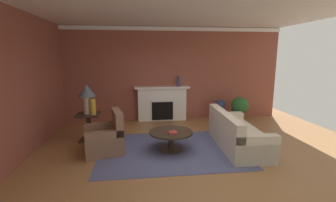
{
  "coord_description": "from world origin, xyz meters",
  "views": [
    {
      "loc": [
        -1.07,
        -4.96,
        2.15
      ],
      "look_at": [
        -0.32,
        1.04,
        1.0
      ],
      "focal_mm": 25.57,
      "sensor_mm": 36.0,
      "label": 1
    }
  ],
  "objects_px": {
    "sofa": "(236,135)",
    "coffee_table": "(171,136)",
    "side_table": "(89,125)",
    "table_lamp": "(87,93)",
    "vase_mantel_right": "(179,81)",
    "armchair_near_window": "(106,139)",
    "potted_plant": "(240,107)",
    "vase_tall_corner": "(220,111)",
    "fireplace": "(162,104)",
    "vase_on_side_table": "(93,107)"
  },
  "relations": [
    {
      "from": "table_lamp",
      "to": "vase_mantel_right",
      "type": "height_order",
      "value": "vase_mantel_right"
    },
    {
      "from": "armchair_near_window",
      "to": "table_lamp",
      "type": "xyz_separation_m",
      "value": [
        -0.52,
        0.87,
        0.92
      ]
    },
    {
      "from": "potted_plant",
      "to": "armchair_near_window",
      "type": "bearing_deg",
      "value": -153.16
    },
    {
      "from": "table_lamp",
      "to": "potted_plant",
      "type": "height_order",
      "value": "table_lamp"
    },
    {
      "from": "armchair_near_window",
      "to": "coffee_table",
      "type": "height_order",
      "value": "armchair_near_window"
    },
    {
      "from": "coffee_table",
      "to": "vase_tall_corner",
      "type": "relative_size",
      "value": 1.45
    },
    {
      "from": "side_table",
      "to": "vase_tall_corner",
      "type": "distance_m",
      "value": 4.19
    },
    {
      "from": "side_table",
      "to": "vase_on_side_table",
      "type": "bearing_deg",
      "value": -38.66
    },
    {
      "from": "fireplace",
      "to": "side_table",
      "type": "distance_m",
      "value": 2.67
    },
    {
      "from": "armchair_near_window",
      "to": "potted_plant",
      "type": "height_order",
      "value": "armchair_near_window"
    },
    {
      "from": "potted_plant",
      "to": "vase_mantel_right",
      "type": "bearing_deg",
      "value": 166.34
    },
    {
      "from": "fireplace",
      "to": "vase_on_side_table",
      "type": "relative_size",
      "value": 4.4
    },
    {
      "from": "potted_plant",
      "to": "vase_tall_corner",
      "type": "bearing_deg",
      "value": 159.63
    },
    {
      "from": "sofa",
      "to": "vase_mantel_right",
      "type": "bearing_deg",
      "value": 110.36
    },
    {
      "from": "vase_mantel_right",
      "to": "armchair_near_window",
      "type": "bearing_deg",
      "value": -129.67
    },
    {
      "from": "fireplace",
      "to": "armchair_near_window",
      "type": "distance_m",
      "value": 2.99
    },
    {
      "from": "armchair_near_window",
      "to": "coffee_table",
      "type": "bearing_deg",
      "value": -1.89
    },
    {
      "from": "armchair_near_window",
      "to": "vase_on_side_table",
      "type": "xyz_separation_m",
      "value": [
        -0.37,
        0.75,
        0.6
      ]
    },
    {
      "from": "table_lamp",
      "to": "vase_tall_corner",
      "type": "height_order",
      "value": "table_lamp"
    },
    {
      "from": "sofa",
      "to": "armchair_near_window",
      "type": "distance_m",
      "value": 3.04
    },
    {
      "from": "sofa",
      "to": "vase_tall_corner",
      "type": "height_order",
      "value": "sofa"
    },
    {
      "from": "armchair_near_window",
      "to": "table_lamp",
      "type": "relative_size",
      "value": 1.28
    },
    {
      "from": "coffee_table",
      "to": "vase_on_side_table",
      "type": "xyz_separation_m",
      "value": [
        -1.85,
        0.8,
        0.57
      ]
    },
    {
      "from": "sofa",
      "to": "vase_mantel_right",
      "type": "height_order",
      "value": "vase_mantel_right"
    },
    {
      "from": "table_lamp",
      "to": "vase_tall_corner",
      "type": "relative_size",
      "value": 1.09
    },
    {
      "from": "coffee_table",
      "to": "vase_mantel_right",
      "type": "height_order",
      "value": "vase_mantel_right"
    },
    {
      "from": "sofa",
      "to": "coffee_table",
      "type": "xyz_separation_m",
      "value": [
        -1.56,
        0.02,
        0.04
      ]
    },
    {
      "from": "sofa",
      "to": "coffee_table",
      "type": "height_order",
      "value": "sofa"
    },
    {
      "from": "fireplace",
      "to": "potted_plant",
      "type": "relative_size",
      "value": 2.16
    },
    {
      "from": "side_table",
      "to": "vase_mantel_right",
      "type": "relative_size",
      "value": 2.01
    },
    {
      "from": "sofa",
      "to": "potted_plant",
      "type": "relative_size",
      "value": 2.57
    },
    {
      "from": "vase_tall_corner",
      "to": "vase_on_side_table",
      "type": "xyz_separation_m",
      "value": [
        -3.8,
        -1.51,
        0.56
      ]
    },
    {
      "from": "side_table",
      "to": "table_lamp",
      "type": "relative_size",
      "value": 0.93
    },
    {
      "from": "sofa",
      "to": "armchair_near_window",
      "type": "bearing_deg",
      "value": 178.73
    },
    {
      "from": "sofa",
      "to": "vase_tall_corner",
      "type": "xyz_separation_m",
      "value": [
        0.39,
        2.33,
        0.05
      ]
    },
    {
      "from": "side_table",
      "to": "vase_tall_corner",
      "type": "relative_size",
      "value": 1.02
    },
    {
      "from": "table_lamp",
      "to": "vase_mantel_right",
      "type": "xyz_separation_m",
      "value": [
        2.61,
        1.64,
        0.1
      ]
    },
    {
      "from": "side_table",
      "to": "potted_plant",
      "type": "distance_m",
      "value": 4.7
    },
    {
      "from": "fireplace",
      "to": "potted_plant",
      "type": "height_order",
      "value": "fireplace"
    },
    {
      "from": "side_table",
      "to": "vase_on_side_table",
      "type": "xyz_separation_m",
      "value": [
        0.15,
        -0.12,
        0.5
      ]
    },
    {
      "from": "sofa",
      "to": "vase_mantel_right",
      "type": "xyz_separation_m",
      "value": [
        -0.96,
        2.58,
        1.03
      ]
    },
    {
      "from": "armchair_near_window",
      "to": "coffee_table",
      "type": "xyz_separation_m",
      "value": [
        1.47,
        -0.05,
        0.03
      ]
    },
    {
      "from": "armchair_near_window",
      "to": "side_table",
      "type": "relative_size",
      "value": 1.37
    },
    {
      "from": "side_table",
      "to": "fireplace",
      "type": "bearing_deg",
      "value": 39.44
    },
    {
      "from": "armchair_near_window",
      "to": "potted_plant",
      "type": "xyz_separation_m",
      "value": [
        4.03,
        2.04,
        0.19
      ]
    },
    {
      "from": "sofa",
      "to": "table_lamp",
      "type": "relative_size",
      "value": 2.85
    },
    {
      "from": "table_lamp",
      "to": "vase_tall_corner",
      "type": "bearing_deg",
      "value": 19.41
    },
    {
      "from": "coffee_table",
      "to": "armchair_near_window",
      "type": "bearing_deg",
      "value": 178.11
    },
    {
      "from": "armchair_near_window",
      "to": "vase_mantel_right",
      "type": "relative_size",
      "value": 2.75
    },
    {
      "from": "sofa",
      "to": "armchair_near_window",
      "type": "relative_size",
      "value": 2.23
    }
  ]
}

